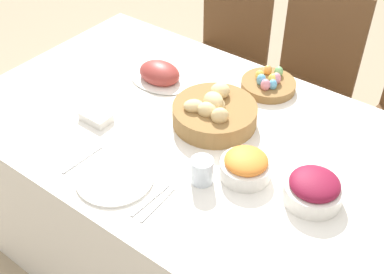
{
  "coord_description": "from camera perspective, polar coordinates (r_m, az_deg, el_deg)",
  "views": [
    {
      "loc": [
        0.75,
        -1.09,
        1.88
      ],
      "look_at": [
        -0.01,
        -0.08,
        0.81
      ],
      "focal_mm": 45.0,
      "sensor_mm": 36.0,
      "label": 1
    }
  ],
  "objects": [
    {
      "name": "ground_plane",
      "position": [
        2.3,
        1.39,
        -14.6
      ],
      "size": [
        12.0,
        12.0,
        0.0
      ],
      "primitive_type": "plane",
      "color": "tan"
    },
    {
      "name": "knife",
      "position": [
        1.5,
        -4.91,
        -7.38
      ],
      "size": [
        0.02,
        0.17,
        0.0
      ],
      "rotation": [
        0.0,
        0.0,
        -0.04
      ],
      "color": "#B7B7BC",
      "rests_on": "dining_table"
    },
    {
      "name": "dinner_plate",
      "position": [
        1.58,
        -9.11,
        -4.81
      ],
      "size": [
        0.25,
        0.25,
        0.01
      ],
      "color": "silver",
      "rests_on": "dining_table"
    },
    {
      "name": "dining_table",
      "position": [
        2.0,
        1.56,
        -8.24
      ],
      "size": [
        1.85,
        1.05,
        0.77
      ],
      "color": "white",
      "rests_on": "ground"
    },
    {
      "name": "chair_far_left",
      "position": [
        2.7,
        3.78,
        10.04
      ],
      "size": [
        0.43,
        0.43,
        0.98
      ],
      "rotation": [
        0.0,
        0.0,
        0.03
      ],
      "color": "brown",
      "rests_on": "ground"
    },
    {
      "name": "drinking_cup",
      "position": [
        1.53,
        1.18,
        -4.0
      ],
      "size": [
        0.07,
        0.07,
        0.09
      ],
      "color": "silver",
      "rests_on": "dining_table"
    },
    {
      "name": "egg_basket",
      "position": [
        1.97,
        9.06,
        6.28
      ],
      "size": [
        0.22,
        0.22,
        0.08
      ],
      "color": "olive",
      "rests_on": "dining_table"
    },
    {
      "name": "chair_far_center",
      "position": [
        2.51,
        13.27,
        6.38
      ],
      "size": [
        0.43,
        0.43,
        0.98
      ],
      "rotation": [
        0.0,
        0.0,
        -0.04
      ],
      "color": "brown",
      "rests_on": "ground"
    },
    {
      "name": "carrot_bowl",
      "position": [
        1.55,
        6.38,
        -3.41
      ],
      "size": [
        0.17,
        0.17,
        0.09
      ],
      "color": "silver",
      "rests_on": "dining_table"
    },
    {
      "name": "beet_salad_bowl",
      "position": [
        1.52,
        14.21,
        -5.99
      ],
      "size": [
        0.18,
        0.18,
        0.1
      ],
      "color": "silver",
      "rests_on": "dining_table"
    },
    {
      "name": "ham_platter",
      "position": [
        2.0,
        -3.86,
        7.43
      ],
      "size": [
        0.28,
        0.2,
        0.09
      ],
      "color": "silver",
      "rests_on": "dining_table"
    },
    {
      "name": "spoon",
      "position": [
        1.49,
        -4.03,
        -7.9
      ],
      "size": [
        0.02,
        0.17,
        0.0
      ],
      "rotation": [
        0.0,
        0.0,
        0.04
      ],
      "color": "#B7B7BC",
      "rests_on": "dining_table"
    },
    {
      "name": "fork",
      "position": [
        1.67,
        -12.85,
        -2.6
      ],
      "size": [
        0.02,
        0.17,
        0.0
      ],
      "rotation": [
        0.0,
        0.0,
        -0.04
      ],
      "color": "#B7B7BC",
      "rests_on": "dining_table"
    },
    {
      "name": "bread_basket",
      "position": [
        1.75,
        2.65,
        2.94
      ],
      "size": [
        0.31,
        0.31,
        0.13
      ],
      "color": "olive",
      "rests_on": "dining_table"
    },
    {
      "name": "butter_dish",
      "position": [
        1.82,
        -11.31,
        2.35
      ],
      "size": [
        0.12,
        0.07,
        0.03
      ],
      "color": "silver",
      "rests_on": "dining_table"
    }
  ]
}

